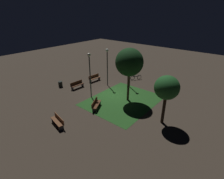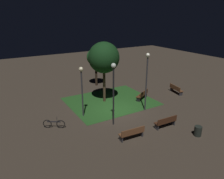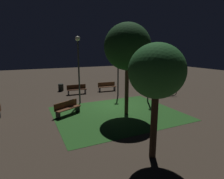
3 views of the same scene
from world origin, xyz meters
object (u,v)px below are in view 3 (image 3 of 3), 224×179
at_px(tree_lawn_side, 127,47).
at_px(lamp_post_path_center, 78,59).
at_px(bench_lawn_edge, 107,86).
at_px(trash_bin, 61,87).
at_px(tree_tall_center, 157,72).
at_px(lamp_post_plaza_west, 149,66).
at_px(bench_back_row, 77,89).
at_px(bicycle, 167,92).
at_px(lamp_post_near_wall, 118,60).
at_px(bench_front_left, 67,108).

distance_m(tree_lawn_side, lamp_post_path_center, 4.30).
height_order(bench_lawn_edge, trash_bin, bench_lawn_edge).
height_order(tree_tall_center, lamp_post_plaza_west, tree_tall_center).
bearing_deg(bench_back_row, lamp_post_plaza_west, 132.74).
relative_size(bench_back_row, tree_lawn_side, 0.32).
relative_size(tree_lawn_side, bicycle, 4.01).
distance_m(lamp_post_near_wall, lamp_post_plaza_west, 2.94).
distance_m(bench_front_left, lamp_post_path_center, 3.92).
distance_m(lamp_post_path_center, trash_bin, 6.04).
height_order(lamp_post_near_wall, lamp_post_path_center, lamp_post_path_center).
bearing_deg(bench_lawn_edge, bicycle, 134.38).
height_order(bench_back_row, tree_lawn_side, tree_lawn_side).
bearing_deg(bicycle, lamp_post_plaza_west, 15.21).
xyz_separation_m(tree_lawn_side, lamp_post_near_wall, (-1.63, -4.41, -1.04)).
relative_size(trash_bin, bicycle, 0.50).
bearing_deg(bench_lawn_edge, lamp_post_plaza_west, 106.37).
height_order(bench_lawn_edge, bench_back_row, same).
xyz_separation_m(bench_front_left, tree_tall_center, (-2.00, 6.29, 2.90)).
height_order(bench_lawn_edge, bench_front_left, same).
relative_size(lamp_post_near_wall, lamp_post_plaza_west, 1.15).
height_order(lamp_post_near_wall, lamp_post_plaza_west, lamp_post_near_wall).
xyz_separation_m(bench_back_row, tree_lawn_side, (-1.52, 6.83, 3.82)).
bearing_deg(tree_lawn_side, tree_tall_center, 72.24).
bearing_deg(bicycle, tree_tall_center, 45.49).
relative_size(tree_tall_center, lamp_post_plaza_west, 1.05).
xyz_separation_m(tree_tall_center, lamp_post_path_center, (0.57, -8.44, 0.04)).
relative_size(tree_tall_center, trash_bin, 6.13).
bearing_deg(bench_front_left, bicycle, -173.15).
distance_m(tree_lawn_side, trash_bin, 10.02).
xyz_separation_m(bench_lawn_edge, trash_bin, (4.24, -2.00, -0.12)).
relative_size(bench_lawn_edge, bench_front_left, 1.01).
distance_m(tree_tall_center, lamp_post_path_center, 8.46).
distance_m(lamp_post_plaza_west, bicycle, 3.78).
height_order(lamp_post_path_center, bicycle, lamp_post_path_center).
height_order(bench_front_left, bicycle, bicycle).
relative_size(bench_lawn_edge, lamp_post_path_center, 0.36).
height_order(bench_back_row, lamp_post_path_center, lamp_post_path_center).
relative_size(lamp_post_near_wall, trash_bin, 6.71).
bearing_deg(bench_front_left, lamp_post_near_wall, -150.51).
xyz_separation_m(lamp_post_path_center, lamp_post_plaza_west, (-5.17, 1.77, -0.52)).
xyz_separation_m(bench_lawn_edge, lamp_post_near_wall, (-0.02, 2.42, 2.79)).
distance_m(bench_back_row, bicycle, 8.40).
bearing_deg(bicycle, bench_front_left, 6.85).
distance_m(bench_lawn_edge, bench_front_left, 7.41).
distance_m(lamp_post_path_center, lamp_post_plaza_west, 5.48).
relative_size(bench_lawn_edge, tree_tall_center, 0.41).
bearing_deg(lamp_post_path_center, lamp_post_near_wall, -168.41).
xyz_separation_m(tree_tall_center, trash_bin, (1.10, -13.63, -3.02)).
xyz_separation_m(bench_lawn_edge, bicycle, (-4.14, 4.23, -0.14)).
relative_size(bench_lawn_edge, tree_lawn_side, 0.32).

